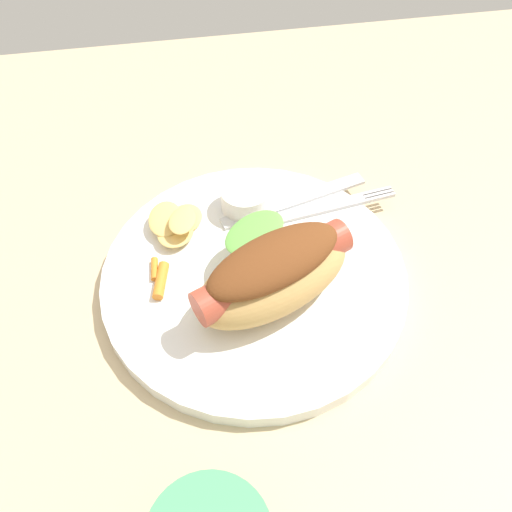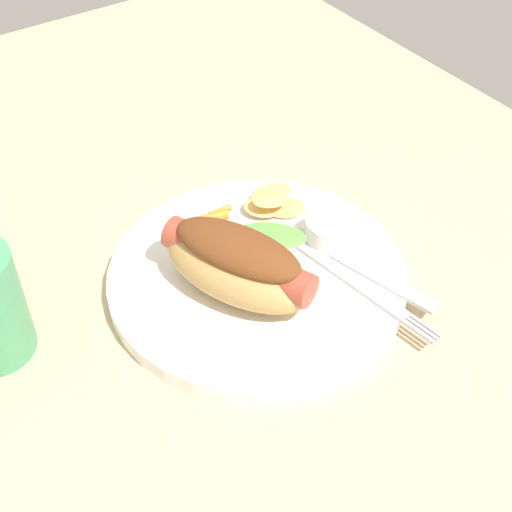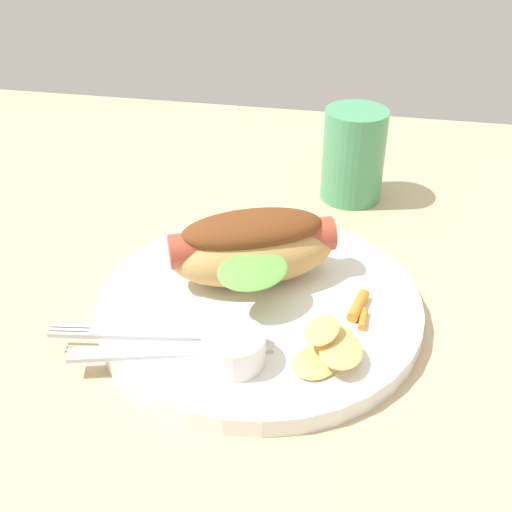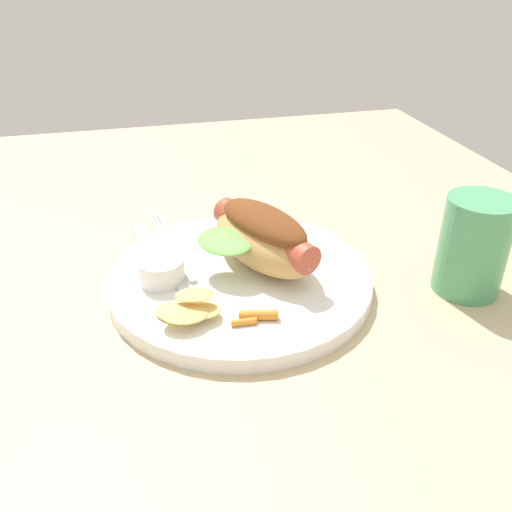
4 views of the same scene
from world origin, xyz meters
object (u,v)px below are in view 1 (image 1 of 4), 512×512
Objects in this scene: sauce_ramekin at (245,199)px; chips_pile at (176,223)px; hot_dog at (273,271)px; plate at (254,278)px; knife at (294,201)px; carrot_garnish at (159,278)px; fork at (313,210)px.

sauce_ramekin reaches higher than chips_pile.
hot_dog is 3.38× the size of sauce_ramekin.
plate is 1.77× the size of knife.
hot_dog is at bearing -66.26° from plate.
sauce_ramekin is 1.04× the size of carrot_garnish.
sauce_ramekin is 0.28× the size of fork.
carrot_garnish reaches higher than plate.
fork is at bearing 0.35° from chips_pile.
plate is at bearing 90.32° from hot_dog.
hot_dog is at bearing -49.64° from chips_pile.
sauce_ramekin reaches higher than plate.
chips_pile is 6.10cm from carrot_garnish.
sauce_ramekin is 0.30× the size of knife.
chips_pile reaches higher than knife.
fork reaches higher than plate.
plate is at bearing -44.45° from chips_pile.
knife is (4.18, 10.42, -3.13)cm from hot_dog.
hot_dog is (1.12, -2.55, 4.11)cm from plate.
hot_dog is 10.94cm from fork.
fork is at bearing 42.60° from plate.
hot_dog reaches higher than chips_pile.
plate is 8.99cm from chips_pile.
plate is 1.65× the size of fork.
plate is at bearing -93.03° from sauce_ramekin.
plate is at bearing -2.99° from carrot_garnish.
sauce_ramekin reaches higher than carrot_garnish.
sauce_ramekin is (-0.70, 10.47, -2.09)cm from hot_dog.
fork is at bearing -61.70° from knife.
plate is at bearing -145.62° from fork.
sauce_ramekin is at bearing 164.38° from knife.
carrot_garnish is at bearing -139.27° from sauce_ramekin.
knife is 3.43× the size of carrot_garnish.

